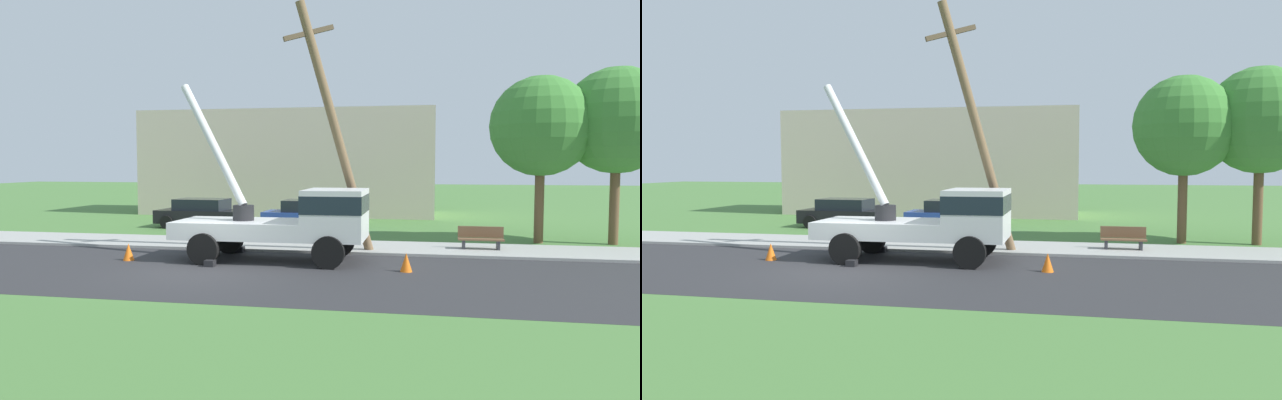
{
  "view_description": "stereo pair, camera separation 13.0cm",
  "coord_description": "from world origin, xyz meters",
  "views": [
    {
      "loc": [
        6.63,
        -15.84,
        3.19
      ],
      "look_at": [
        2.96,
        3.07,
        1.95
      ],
      "focal_mm": 32.26,
      "sensor_mm": 36.0,
      "label": 1
    },
    {
      "loc": [
        6.75,
        -15.82,
        3.19
      ],
      "look_at": [
        2.96,
        3.07,
        1.95
      ],
      "focal_mm": 32.26,
      "sensor_mm": 36.0,
      "label": 2
    }
  ],
  "objects": [
    {
      "name": "roadside_tree_far",
      "position": [
        13.65,
        8.27,
        4.82
      ],
      "size": [
        4.13,
        4.13,
        6.91
      ],
      "color": "brown",
      "rests_on": "ground"
    },
    {
      "name": "parked_sedan_blue",
      "position": [
        0.95,
        10.91,
        0.71
      ],
      "size": [
        4.41,
        2.03,
        1.42
      ],
      "color": "#263F99",
      "rests_on": "ground"
    },
    {
      "name": "roadside_tree_near",
      "position": [
        10.85,
        8.18,
        4.63
      ],
      "size": [
        3.97,
        3.97,
        6.63
      ],
      "color": "brown",
      "rests_on": "ground"
    },
    {
      "name": "traffic_cone_behind",
      "position": [
        -3.09,
        1.28,
        0.28
      ],
      "size": [
        0.36,
        0.36,
        0.56
      ],
      "primitive_type": "cone",
      "color": "orange",
      "rests_on": "ground"
    },
    {
      "name": "traffic_cone_curbside",
      "position": [
        3.41,
        3.52,
        0.28
      ],
      "size": [
        0.36,
        0.36,
        0.56
      ],
      "primitive_type": "cone",
      "color": "orange",
      "rests_on": "ground"
    },
    {
      "name": "utility_truck",
      "position": [
        2.34,
        2.21,
        1.41
      ],
      "size": [
        6.79,
        3.2,
        5.98
      ],
      "color": "silver",
      "rests_on": "ground"
    },
    {
      "name": "sidewalk_strip",
      "position": [
        0.0,
        5.34,
        0.05
      ],
      "size": [
        80.0,
        3.1,
        0.1
      ],
      "primitive_type": "cube",
      "color": "#9E9E99",
      "rests_on": "ground"
    },
    {
      "name": "ground_plane",
      "position": [
        0.0,
        12.0,
        0.0
      ],
      "size": [
        120.0,
        120.0,
        0.0
      ],
      "primitive_type": "plane",
      "color": "#477538"
    },
    {
      "name": "lowrise_building_backdrop",
      "position": [
        -2.18,
        19.76,
        3.2
      ],
      "size": [
        18.0,
        6.0,
        6.4
      ],
      "primitive_type": "cube",
      "color": "beige",
      "rests_on": "ground"
    },
    {
      "name": "park_bench",
      "position": [
        8.4,
        5.41,
        0.46
      ],
      "size": [
        1.6,
        0.45,
        0.9
      ],
      "color": "brown",
      "rests_on": "ground"
    },
    {
      "name": "parked_sedan_black",
      "position": [
        -4.51,
        10.86,
        0.71
      ],
      "size": [
        4.47,
        2.14,
        1.42
      ],
      "color": "black",
      "rests_on": "ground"
    },
    {
      "name": "traffic_cone_ahead",
      "position": [
        5.93,
        1.0,
        0.28
      ],
      "size": [
        0.36,
        0.36,
        0.56
      ],
      "primitive_type": "cone",
      "color": "orange",
      "rests_on": "ground"
    },
    {
      "name": "leaning_utility_pole",
      "position": [
        3.31,
        3.92,
        4.47
      ],
      "size": [
        3.05,
        1.71,
        8.72
      ],
      "color": "brown",
      "rests_on": "ground"
    },
    {
      "name": "road_asphalt",
      "position": [
        0.0,
        0.0,
        0.0
      ],
      "size": [
        80.0,
        7.58,
        0.01
      ],
      "primitive_type": "cube",
      "color": "#2B2B2D",
      "rests_on": "ground"
    }
  ]
}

